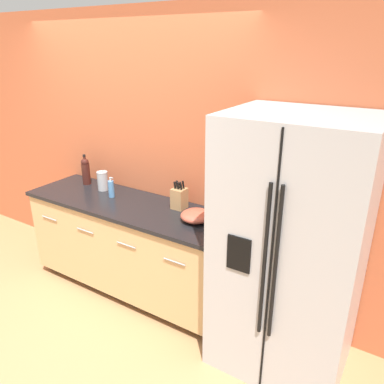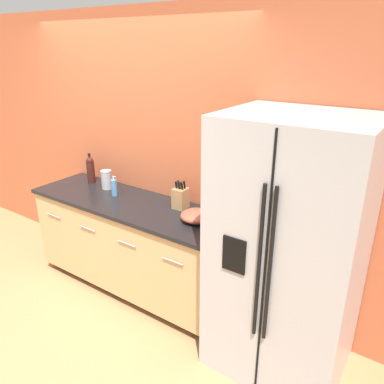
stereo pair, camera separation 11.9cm
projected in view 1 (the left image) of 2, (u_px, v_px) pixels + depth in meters
The scene contains 9 objects.
ground_plane at pixel (61, 325), 3.26m from camera, with size 14.00×14.00×0.00m, color #B27F51.
wall_back at pixel (135, 152), 3.66m from camera, with size 10.00×0.05×2.60m.
counter_unit at pixel (131, 246), 3.60m from camera, with size 2.07×0.64×0.93m.
refrigerator at pixel (290, 250), 2.61m from camera, with size 0.94×0.80×1.89m.
knife_block at pixel (179, 198), 3.28m from camera, with size 0.11×0.12×0.26m.
wine_bottle at pixel (86, 171), 3.84m from camera, with size 0.08×0.08×0.31m.
soap_dispenser at pixel (111, 189), 3.53m from camera, with size 0.06×0.06×0.20m.
steel_canister at pixel (103, 181), 3.70m from camera, with size 0.11×0.11×0.20m.
mixing_bowl at pixel (196, 216), 3.06m from camera, with size 0.26×0.26×0.09m.
Camera 1 is at (2.36, -1.61, 2.28)m, focal length 35.00 mm.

